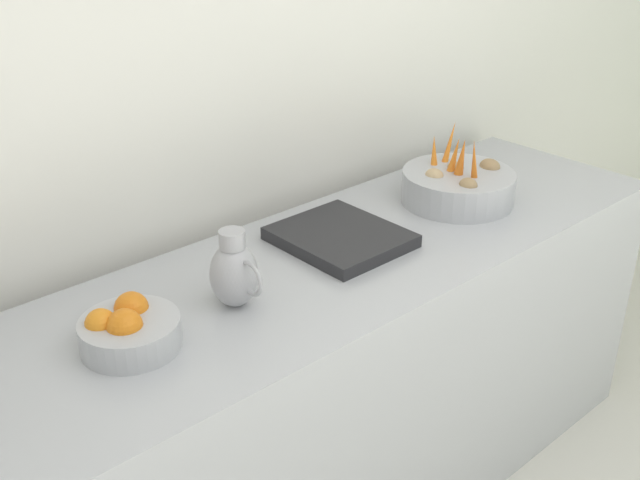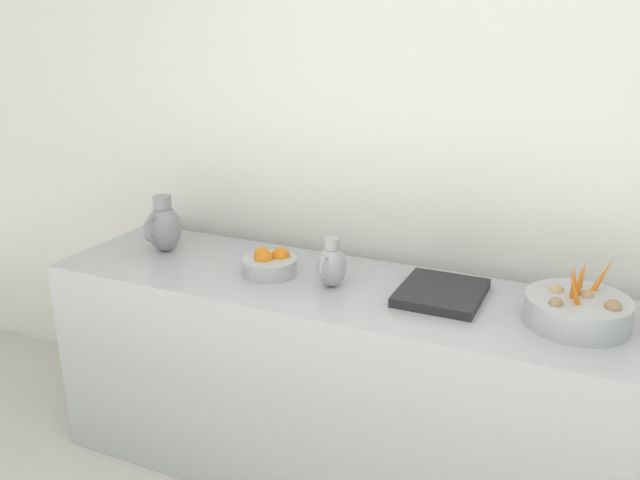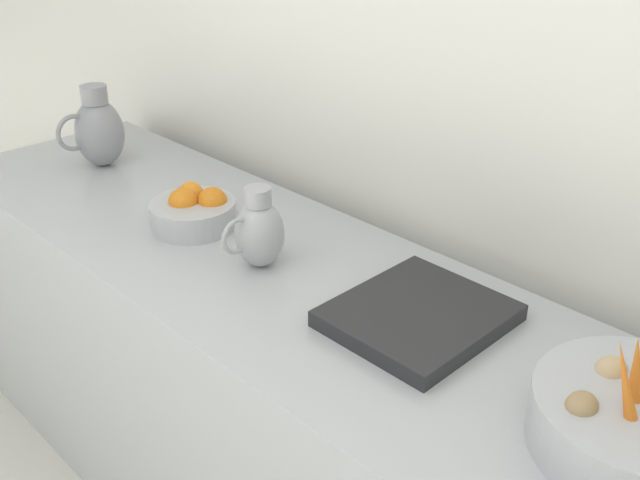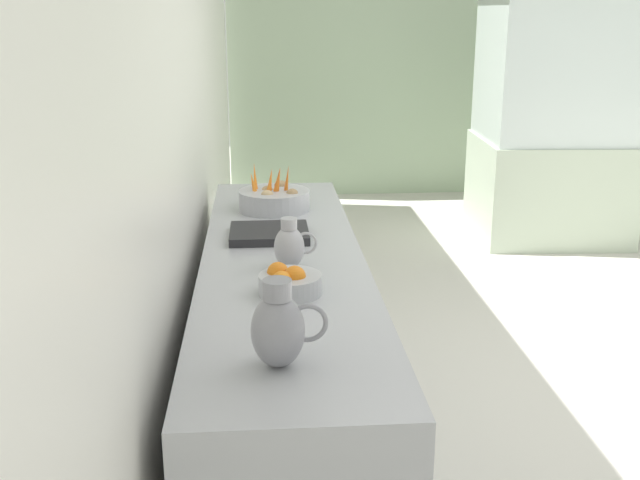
# 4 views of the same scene
# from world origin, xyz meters

# --- Properties ---
(ground_plane) EXTENTS (14.91, 14.91, 0.00)m
(ground_plane) POSITION_xyz_m (0.00, 0.00, 0.00)
(ground_plane) COLOR beige
(tile_wall_left) EXTENTS (0.10, 8.02, 3.00)m
(tile_wall_left) POSITION_xyz_m (-1.95, 0.23, 1.50)
(tile_wall_left) COLOR white
(tile_wall_left) RESTS_ON ground_plane
(back_wall_green) EXTENTS (8.00, 0.10, 3.00)m
(back_wall_green) POSITION_xyz_m (2.10, 4.50, 1.50)
(back_wall_green) COLOR #A8BF9E
(back_wall_green) RESTS_ON ground_plane
(prep_counter) EXTENTS (0.65, 2.67, 0.88)m
(prep_counter) POSITION_xyz_m (-1.51, -0.27, 0.44)
(prep_counter) COLOR #ADAFB5
(prep_counter) RESTS_ON ground_plane
(vegetable_colander) EXTENTS (0.35, 0.35, 0.23)m
(vegetable_colander) POSITION_xyz_m (-1.53, 0.46, 0.93)
(vegetable_colander) COLOR #ADAFB5
(vegetable_colander) RESTS_ON prep_counter
(orange_bowl) EXTENTS (0.22, 0.22, 0.11)m
(orange_bowl) POSITION_xyz_m (-1.51, -0.71, 0.92)
(orange_bowl) COLOR #ADAFB5
(orange_bowl) RESTS_ON prep_counter
(metal_pitcher_tall) EXTENTS (0.21, 0.15, 0.25)m
(metal_pitcher_tall) POSITION_xyz_m (-1.56, -1.27, 0.99)
(metal_pitcher_tall) COLOR gray
(metal_pitcher_tall) RESTS_ON prep_counter
(metal_pitcher_short) EXTENTS (0.17, 0.12, 0.20)m
(metal_pitcher_short) POSITION_xyz_m (-1.49, -0.43, 0.97)
(metal_pitcher_short) COLOR #A3A3A8
(metal_pitcher_short) RESTS_ON prep_counter
(counter_sink_basin) EXTENTS (0.34, 0.30, 0.04)m
(counter_sink_basin) POSITION_xyz_m (-1.57, -0.01, 0.90)
(counter_sink_basin) COLOR #232326
(counter_sink_basin) RESTS_ON prep_counter
(glass_block_booth) EXTENTS (1.28, 1.18, 2.03)m
(glass_block_booth) POSITION_xyz_m (0.79, 2.84, 1.00)
(glass_block_booth) COLOR #B7C6AD
(glass_block_booth) RESTS_ON ground_plane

